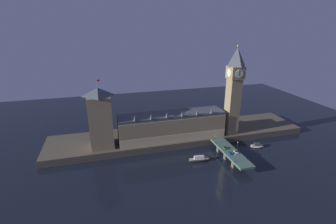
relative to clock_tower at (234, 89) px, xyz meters
name	(u,v)px	position (x,y,z in m)	size (l,w,h in m)	color
ground_plane	(195,160)	(-42.41, -26.35, -44.58)	(400.00, 400.00, 0.00)	black
embankment	(179,135)	(-42.41, 12.65, -41.84)	(220.00, 42.00, 5.47)	#4C4438
parliament_hall	(172,126)	(-51.92, 3.90, -28.41)	(86.54, 19.85, 25.71)	#8E7A56
clock_tower	(234,89)	(0.00, 0.00, 0.00)	(11.94, 12.05, 74.00)	#8E7A56
victoria_tower	(100,118)	(-107.33, 3.50, -15.73)	(17.02, 17.02, 52.54)	#8E7A56
bridge	(230,153)	(-16.65, -31.35, -40.25)	(11.27, 46.00, 6.20)	#476656
car_northbound_lead	(225,148)	(-19.13, -26.82, -37.66)	(1.98, 4.21, 1.55)	#235633
car_northbound_trail	(230,153)	(-19.13, -35.16, -37.68)	(1.96, 3.80, 1.51)	navy
car_southbound_lead	(236,152)	(-14.17, -34.38, -37.77)	(1.98, 4.26, 1.30)	white
pedestrian_near_rail	(235,161)	(-21.61, -45.90, -37.54)	(0.38, 0.38, 1.60)	black
pedestrian_mid_walk	(234,147)	(-11.69, -28.07, -37.42)	(0.38, 0.38, 1.81)	black
pedestrian_far_rail	(220,146)	(-21.61, -23.93, -37.51)	(0.38, 0.38, 1.65)	black
street_lamp_near	(235,157)	(-22.01, -46.07, -34.21)	(1.34, 0.60, 6.67)	#2D3333
street_lamp_mid	(238,145)	(-11.29, -31.35, -33.99)	(1.34, 0.60, 7.02)	#2D3333
street_lamp_far	(216,139)	(-22.01, -16.63, -34.34)	(1.34, 0.60, 6.45)	#2D3333
boat_upstream	(199,159)	(-40.65, -29.04, -42.93)	(16.38, 5.28, 4.52)	#28282D
boat_downstream	(257,146)	(12.90, -21.61, -43.17)	(11.08, 7.07, 3.86)	#B2A893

